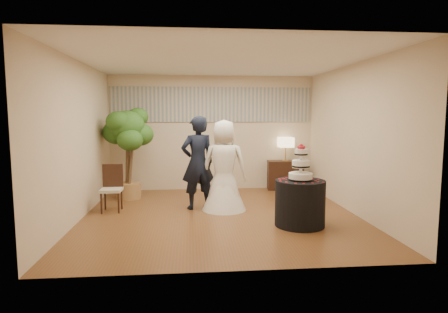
{
  "coord_description": "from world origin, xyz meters",
  "views": [
    {
      "loc": [
        -0.56,
        -6.74,
        1.85
      ],
      "look_at": [
        0.1,
        0.4,
        1.05
      ],
      "focal_mm": 30.0,
      "sensor_mm": 36.0,
      "label": 1
    }
  ],
  "objects": [
    {
      "name": "console",
      "position": [
        1.8,
        2.26,
        0.36
      ],
      "size": [
        0.9,
        0.48,
        0.72
      ],
      "primitive_type": "cube",
      "rotation": [
        0.0,
        0.0,
        -0.11
      ],
      "color": "black",
      "rests_on": "floor"
    },
    {
      "name": "floor",
      "position": [
        0.0,
        0.0,
        0.0
      ],
      "size": [
        5.0,
        5.0,
        0.0
      ],
      "primitive_type": "cube",
      "color": "brown",
      "rests_on": "ground"
    },
    {
      "name": "mural_border",
      "position": [
        0.0,
        2.48,
        2.1
      ],
      "size": [
        4.9,
        0.02,
        0.85
      ],
      "primitive_type": "cube",
      "color": "#99988D",
      "rests_on": "wall_back"
    },
    {
      "name": "wall_back",
      "position": [
        0.0,
        2.5,
        1.4
      ],
      "size": [
        5.0,
        0.06,
        2.8
      ],
      "primitive_type": "cube",
      "color": "beige",
      "rests_on": "ground"
    },
    {
      "name": "cake_table",
      "position": [
        1.27,
        -0.77,
        0.38
      ],
      "size": [
        0.85,
        0.85,
        0.77
      ],
      "primitive_type": "cylinder",
      "rotation": [
        0.0,
        0.0,
        -0.02
      ],
      "color": "black",
      "rests_on": "floor"
    },
    {
      "name": "wall_left",
      "position": [
        -2.5,
        0.0,
        1.4
      ],
      "size": [
        0.06,
        5.0,
        2.8
      ],
      "primitive_type": "cube",
      "color": "beige",
      "rests_on": "ground"
    },
    {
      "name": "wall_right",
      "position": [
        2.5,
        0.0,
        1.4
      ],
      "size": [
        0.06,
        5.0,
        2.8
      ],
      "primitive_type": "cube",
      "color": "beige",
      "rests_on": "ground"
    },
    {
      "name": "side_chair",
      "position": [
        -2.06,
        0.47,
        0.45
      ],
      "size": [
        0.41,
        0.43,
        0.9
      ],
      "primitive_type": null,
      "rotation": [
        0.0,
        0.0,
        -0.0
      ],
      "color": "black",
      "rests_on": "floor"
    },
    {
      "name": "groom",
      "position": [
        -0.4,
        0.55,
        0.92
      ],
      "size": [
        0.77,
        0.62,
        1.83
      ],
      "primitive_type": "imported",
      "rotation": [
        0.0,
        0.0,
        3.45
      ],
      "color": "black",
      "rests_on": "floor"
    },
    {
      "name": "ficus_tree",
      "position": [
        -1.92,
        1.58,
        1.03
      ],
      "size": [
        1.36,
        1.36,
        2.05
      ],
      "primitive_type": null,
      "rotation": [
        0.0,
        0.0,
        -2.18
      ],
      "color": "#2E5C1D",
      "rests_on": "floor"
    },
    {
      "name": "table_lamp",
      "position": [
        1.8,
        2.26,
        1.01
      ],
      "size": [
        0.35,
        0.35,
        0.58
      ],
      "primitive_type": null,
      "color": "beige",
      "rests_on": "console"
    },
    {
      "name": "bride",
      "position": [
        0.1,
        0.4,
        0.88
      ],
      "size": [
        1.0,
        1.0,
        1.76
      ],
      "primitive_type": "imported",
      "rotation": [
        0.0,
        0.0,
        2.96
      ],
      "color": "white",
      "rests_on": "floor"
    },
    {
      "name": "ceiling",
      "position": [
        0.0,
        0.0,
        2.8
      ],
      "size": [
        5.0,
        5.0,
        0.0
      ],
      "primitive_type": "cube",
      "color": "white",
      "rests_on": "wall_back"
    },
    {
      "name": "wall_front",
      "position": [
        0.0,
        -2.5,
        1.4
      ],
      "size": [
        5.0,
        0.06,
        2.8
      ],
      "primitive_type": "cube",
      "color": "beige",
      "rests_on": "ground"
    },
    {
      "name": "wedding_cake",
      "position": [
        1.27,
        -0.77,
        1.07
      ],
      "size": [
        0.4,
        0.4,
        0.61
      ],
      "primitive_type": null,
      "color": "white",
      "rests_on": "cake_table"
    }
  ]
}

